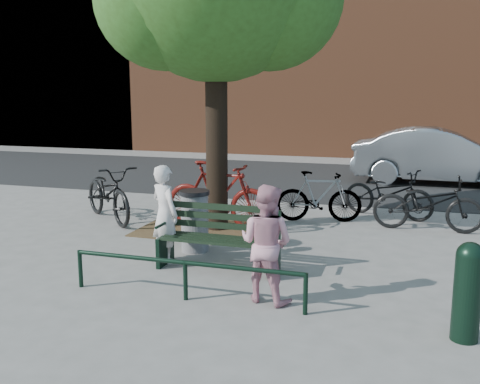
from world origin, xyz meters
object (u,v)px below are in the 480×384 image
(person_left, at_px, (165,214))
(person_right, at_px, (266,243))
(bollard, at_px, (468,288))
(litter_bin, at_px, (195,220))
(bicycle_c, at_px, (388,193))
(park_bench, at_px, (220,236))
(parked_car, at_px, (440,156))

(person_left, distance_m, person_right, 2.13)
(bollard, xyz_separation_m, litter_bin, (-3.88, 2.12, -0.06))
(bollard, distance_m, litter_bin, 4.42)
(person_left, xyz_separation_m, bicycle_c, (3.12, 4.02, -0.24))
(park_bench, relative_size, bicycle_c, 0.91)
(person_left, xyz_separation_m, litter_bin, (0.22, 0.63, -0.23))
(park_bench, distance_m, person_left, 0.94)
(person_right, xyz_separation_m, bollard, (2.25, -0.43, -0.16))
(park_bench, distance_m, bicycle_c, 4.66)
(person_left, xyz_separation_m, person_right, (1.85, -1.06, -0.01))
(bollard, height_order, litter_bin, bollard)
(bollard, xyz_separation_m, parked_car, (0.23, 10.08, 0.22))
(park_bench, bearing_deg, litter_bin, 133.98)
(person_right, xyz_separation_m, litter_bin, (-1.63, 1.69, -0.22))
(park_bench, xyz_separation_m, person_right, (0.95, -0.99, 0.25))
(bollard, bearing_deg, litter_bin, 151.29)
(person_left, height_order, bicycle_c, person_left)
(person_left, relative_size, parked_car, 0.31)
(park_bench, distance_m, bollard, 3.50)
(person_left, relative_size, litter_bin, 1.48)
(bollard, bearing_deg, bicycle_c, 100.07)
(park_bench, relative_size, person_left, 1.18)
(park_bench, relative_size, litter_bin, 1.75)
(parked_car, bearing_deg, bollard, 179.27)
(person_left, height_order, litter_bin, person_left)
(bollard, relative_size, parked_car, 0.22)
(bicycle_c, bearing_deg, person_right, -172.88)
(person_right, bearing_deg, person_left, -15.19)
(park_bench, xyz_separation_m, bicycle_c, (2.22, 4.09, 0.02))
(person_right, height_order, parked_car, parked_car)
(person_right, distance_m, bicycle_c, 5.25)
(person_right, relative_size, parked_car, 0.31)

